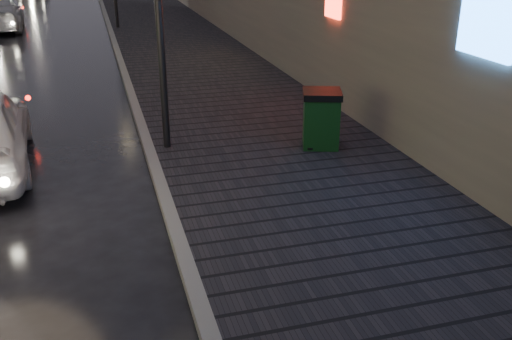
# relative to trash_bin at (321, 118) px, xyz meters

# --- Properties ---
(sidewalk) EXTENTS (4.60, 58.00, 0.15)m
(sidewalk) POSITION_rel_trash_bin_xyz_m (-0.85, 15.79, -0.64)
(sidewalk) COLOR black
(sidewalk) RESTS_ON ground
(curb) EXTENTS (0.20, 58.00, 0.15)m
(curb) POSITION_rel_trash_bin_xyz_m (-3.25, 15.79, -0.64)
(curb) COLOR slate
(curb) RESTS_ON ground
(trash_bin) EXTENTS (0.92, 0.92, 1.11)m
(trash_bin) POSITION_rel_trash_bin_xyz_m (0.00, 0.00, 0.00)
(trash_bin) COLOR black
(trash_bin) RESTS_ON sidewalk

